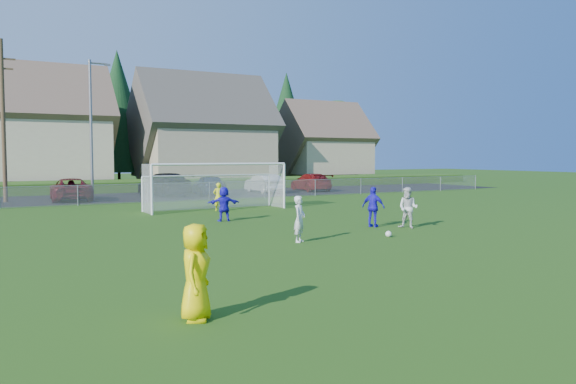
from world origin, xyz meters
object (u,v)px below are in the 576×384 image
car_e (209,185)px  car_g (311,182)px  player_blue_a (373,207)px  referee (196,272)px  soccer_goal (214,179)px  soccer_ball (388,234)px  player_white_a (299,219)px  player_blue_b (224,204)px  goalkeeper (218,197)px  car_d (164,184)px  car_c (71,189)px  player_white_b (408,208)px  car_f (264,183)px

car_e → car_g: 9.10m
player_blue_a → car_e: player_blue_a is taller
referee → soccer_goal: (7.74, 18.67, 0.78)m
referee → car_e: 31.44m
soccer_ball → car_g: size_ratio=0.05×
player_white_a → player_blue_b: bearing=47.8°
player_white_a → player_blue_b: 6.81m
car_e → soccer_goal: size_ratio=0.58×
player_blue_b → goalkeeper: player_blue_b is taller
car_d → car_c: bearing=3.6°
soccer_ball → player_white_a: player_white_a is taller
referee → soccer_goal: 20.22m
player_white_b → car_d: car_d is taller
player_white_a → soccer_goal: bearing=40.7°
referee → player_blue_a: referee is taller
referee → car_c: referee is taller
goalkeeper → car_e: 11.93m
soccer_ball → soccer_goal: size_ratio=0.03×
player_blue_b → car_f: player_blue_b is taller
player_blue_a → soccer_goal: 10.37m
referee → player_white_a: referee is taller
referee → player_white_a: bearing=-8.4°
car_d → car_g: 12.13m
referee → goalkeeper: size_ratio=1.15×
referee → car_f: size_ratio=0.39×
referee → car_e: size_ratio=0.39×
car_e → player_white_a: bearing=83.4°
soccer_ball → player_white_b: (2.22, 1.52, 0.70)m
player_blue_b → car_f: size_ratio=0.35×
car_c → car_e: bearing=-173.7°
player_white_a → player_blue_a: player_blue_a is taller
goalkeeper → car_f: bearing=-114.0°
player_white_a → car_f: size_ratio=0.35×
car_f → car_g: size_ratio=0.89×
player_blue_b → goalkeeper: 4.64m
player_white_b → player_blue_a: bearing=-163.2°
goalkeeper → player_white_b: bearing=123.1°
player_white_a → car_g: bearing=16.7°
player_white_b → car_e: (-0.11, 21.49, -0.08)m
player_white_a → player_white_b: size_ratio=0.95×
player_blue_b → goalkeeper: bearing=-96.1°
player_white_a → soccer_goal: size_ratio=0.21×
player_white_a → player_blue_a: 4.99m
goalkeeper → car_f: goalkeeper is taller
player_blue_a → car_d: car_d is taller
car_d → car_e: 3.16m
car_g → soccer_goal: (-12.83, -11.20, 0.92)m
car_g → player_blue_b: bearing=55.5°
player_blue_b → car_d: (2.27, 16.51, 0.06)m
car_c → soccer_goal: (5.78, -10.24, 0.91)m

